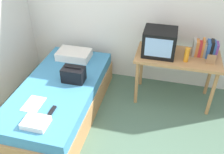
{
  "coord_description": "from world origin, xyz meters",
  "views": [
    {
      "loc": [
        0.35,
        -1.59,
        2.52
      ],
      "look_at": [
        -0.31,
        1.07,
        0.57
      ],
      "focal_mm": 39.95,
      "sensor_mm": 36.0,
      "label": 1
    }
  ],
  "objects_px": {
    "magazine": "(34,104)",
    "desk": "(177,61)",
    "tv": "(160,42)",
    "pillow": "(74,55)",
    "picture_frame": "(211,59)",
    "handbag": "(74,74)",
    "folded_towel": "(36,122)",
    "book_row": "(205,49)",
    "water_bottle": "(187,55)",
    "remote_dark": "(52,111)",
    "bed": "(61,98)"
  },
  "relations": [
    {
      "from": "book_row",
      "to": "pillow",
      "type": "distance_m",
      "value": 1.93
    },
    {
      "from": "magazine",
      "to": "folded_towel",
      "type": "distance_m",
      "value": 0.36
    },
    {
      "from": "book_row",
      "to": "remote_dark",
      "type": "bearing_deg",
      "value": -143.16
    },
    {
      "from": "book_row",
      "to": "pillow",
      "type": "xyz_separation_m",
      "value": [
        -1.9,
        -0.08,
        -0.32
      ]
    },
    {
      "from": "bed",
      "to": "pillow",
      "type": "bearing_deg",
      "value": 93.31
    },
    {
      "from": "desk",
      "to": "handbag",
      "type": "distance_m",
      "value": 1.46
    },
    {
      "from": "water_bottle",
      "to": "picture_frame",
      "type": "xyz_separation_m",
      "value": [
        0.32,
        0.02,
        -0.03
      ]
    },
    {
      "from": "desk",
      "to": "book_row",
      "type": "relative_size",
      "value": 3.58
    },
    {
      "from": "tv",
      "to": "magazine",
      "type": "relative_size",
      "value": 1.52
    },
    {
      "from": "book_row",
      "to": "magazine",
      "type": "height_order",
      "value": "book_row"
    },
    {
      "from": "picture_frame",
      "to": "magazine",
      "type": "height_order",
      "value": "picture_frame"
    },
    {
      "from": "water_bottle",
      "to": "picture_frame",
      "type": "distance_m",
      "value": 0.32
    },
    {
      "from": "picture_frame",
      "to": "remote_dark",
      "type": "height_order",
      "value": "picture_frame"
    },
    {
      "from": "picture_frame",
      "to": "folded_towel",
      "type": "height_order",
      "value": "picture_frame"
    },
    {
      "from": "bed",
      "to": "water_bottle",
      "type": "height_order",
      "value": "water_bottle"
    },
    {
      "from": "tv",
      "to": "book_row",
      "type": "bearing_deg",
      "value": 8.48
    },
    {
      "from": "book_row",
      "to": "handbag",
      "type": "bearing_deg",
      "value": -159.11
    },
    {
      "from": "bed",
      "to": "desk",
      "type": "bearing_deg",
      "value": 24.82
    },
    {
      "from": "water_bottle",
      "to": "book_row",
      "type": "xyz_separation_m",
      "value": [
        0.24,
        0.21,
        0.01
      ]
    },
    {
      "from": "handbag",
      "to": "remote_dark",
      "type": "bearing_deg",
      "value": -92.55
    },
    {
      "from": "water_bottle",
      "to": "magazine",
      "type": "xyz_separation_m",
      "value": [
        -1.74,
        -1.02,
        -0.36
      ]
    },
    {
      "from": "desk",
      "to": "folded_towel",
      "type": "distance_m",
      "value": 2.05
    },
    {
      "from": "tv",
      "to": "pillow",
      "type": "distance_m",
      "value": 1.34
    },
    {
      "from": "water_bottle",
      "to": "picture_frame",
      "type": "relative_size",
      "value": 1.55
    },
    {
      "from": "pillow",
      "to": "magazine",
      "type": "distance_m",
      "value": 1.15
    },
    {
      "from": "magazine",
      "to": "pillow",
      "type": "bearing_deg",
      "value": 85.8
    },
    {
      "from": "tv",
      "to": "water_bottle",
      "type": "height_order",
      "value": "tv"
    },
    {
      "from": "pillow",
      "to": "remote_dark",
      "type": "xyz_separation_m",
      "value": [
        0.19,
        -1.21,
        -0.05
      ]
    },
    {
      "from": "bed",
      "to": "desk",
      "type": "distance_m",
      "value": 1.72
    },
    {
      "from": "book_row",
      "to": "pillow",
      "type": "bearing_deg",
      "value": -177.71
    },
    {
      "from": "bed",
      "to": "picture_frame",
      "type": "relative_size",
      "value": 15.75
    },
    {
      "from": "tv",
      "to": "handbag",
      "type": "height_order",
      "value": "tv"
    },
    {
      "from": "desk",
      "to": "magazine",
      "type": "distance_m",
      "value": 2.01
    },
    {
      "from": "remote_dark",
      "to": "magazine",
      "type": "bearing_deg",
      "value": 167.75
    },
    {
      "from": "water_bottle",
      "to": "pillow",
      "type": "relative_size",
      "value": 0.39
    },
    {
      "from": "folded_towel",
      "to": "tv",
      "type": "bearing_deg",
      "value": 50.7
    },
    {
      "from": "book_row",
      "to": "desk",
      "type": "bearing_deg",
      "value": -167.65
    },
    {
      "from": "bed",
      "to": "tv",
      "type": "bearing_deg",
      "value": 28.86
    },
    {
      "from": "magazine",
      "to": "desk",
      "type": "bearing_deg",
      "value": 34.99
    },
    {
      "from": "pillow",
      "to": "picture_frame",
      "type": "bearing_deg",
      "value": -3.25
    },
    {
      "from": "remote_dark",
      "to": "folded_towel",
      "type": "relative_size",
      "value": 0.56
    },
    {
      "from": "magazine",
      "to": "folded_towel",
      "type": "relative_size",
      "value": 1.04
    },
    {
      "from": "water_bottle",
      "to": "book_row",
      "type": "height_order",
      "value": "book_row"
    },
    {
      "from": "book_row",
      "to": "picture_frame",
      "type": "relative_size",
      "value": 2.55
    },
    {
      "from": "book_row",
      "to": "remote_dark",
      "type": "relative_size",
      "value": 2.08
    },
    {
      "from": "tv",
      "to": "handbag",
      "type": "xyz_separation_m",
      "value": [
        -1.07,
        -0.55,
        -0.35
      ]
    },
    {
      "from": "bed",
      "to": "folded_towel",
      "type": "relative_size",
      "value": 7.14
    },
    {
      "from": "pillow",
      "to": "bed",
      "type": "bearing_deg",
      "value": -86.69
    },
    {
      "from": "tv",
      "to": "book_row",
      "type": "relative_size",
      "value": 1.36
    },
    {
      "from": "water_bottle",
      "to": "pillow",
      "type": "distance_m",
      "value": 1.69
    }
  ]
}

